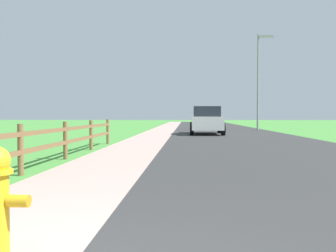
% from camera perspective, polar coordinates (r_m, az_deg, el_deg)
% --- Properties ---
extents(ground_plane, '(120.00, 120.00, 0.00)m').
position_cam_1_polar(ground_plane, '(26.96, 1.12, -0.70)').
color(ground_plane, '#4A933D').
extents(road_asphalt, '(7.00, 66.00, 0.01)m').
position_cam_1_polar(road_asphalt, '(29.07, 8.16, -0.53)').
color(road_asphalt, '#333333').
rests_on(road_asphalt, ground).
extents(curb_concrete, '(6.00, 66.00, 0.01)m').
position_cam_1_polar(curb_concrete, '(29.20, -4.65, -0.51)').
color(curb_concrete, '#BF9C91').
rests_on(curb_concrete, ground).
extents(grass_verge, '(5.00, 66.00, 0.00)m').
position_cam_1_polar(grass_verge, '(29.44, -7.54, -0.50)').
color(grass_verge, '#4A933D').
rests_on(grass_verge, ground).
extents(rail_fence, '(0.11, 12.46, 0.98)m').
position_cam_1_polar(rail_fence, '(8.35, -18.83, -2.24)').
color(rail_fence, brown).
rests_on(rail_fence, ground).
extents(parked_suv_white, '(2.02, 4.39, 1.66)m').
position_cam_1_polar(parked_suv_white, '(21.61, 6.15, 0.86)').
color(parked_suv_white, white).
rests_on(parked_suv_white, ground).
extents(street_lamp, '(1.17, 0.20, 7.16)m').
position_cam_1_polar(street_lamp, '(27.71, 14.37, 8.00)').
color(street_lamp, gray).
rests_on(street_lamp, ground).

